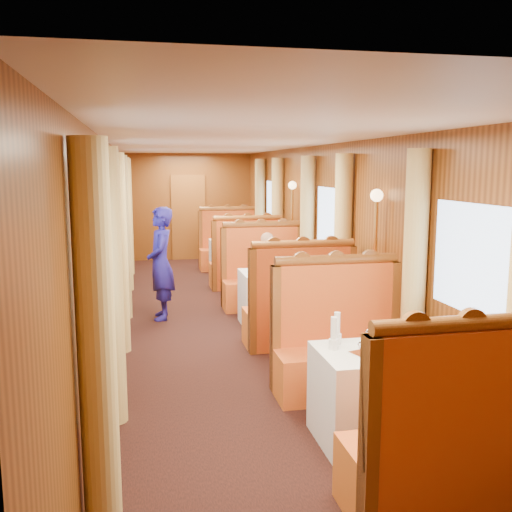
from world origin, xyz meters
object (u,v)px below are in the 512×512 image
object	(u,v)px
banquette_far_aft	(229,249)
fruit_plate	(429,349)
banquette_near_aft	(340,350)
banquette_near_fwd	(450,451)
rose_vase_mid	(281,259)
teapot_right	(391,347)
rose_vase_far	(238,231)
banquette_mid_aft	(264,280)
tea_tray	(376,354)
passenger	(268,263)
table_near	(383,395)
steward	(161,263)
table_mid	(279,298)
teapot_back	(370,341)
banquette_mid_fwd	(299,313)
banquette_far_fwd	(246,265)
table_far	(237,259)
teapot_left	(371,347)

from	to	relation	value
banquette_far_aft	fruit_plate	size ratio (longest dim) A/B	5.94
banquette_near_aft	banquette_far_aft	distance (m)	7.00
banquette_near_fwd	banquette_far_aft	distance (m)	9.03
banquette_far_aft	rose_vase_mid	distance (m)	4.55
teapot_right	rose_vase_far	distance (m)	7.15
banquette_mid_aft	banquette_far_aft	size ratio (longest dim) A/B	1.00
teapot_right	tea_tray	bearing A→B (deg)	154.92
fruit_plate	passenger	bearing A→B (deg)	94.35
table_near	steward	xyz separation A→B (m)	(-1.60, 4.13, 0.44)
banquette_far_aft	steward	bearing A→B (deg)	-112.35
table_mid	steward	distance (m)	1.77
banquette_far_aft	banquette_mid_aft	bearing A→B (deg)	-90.00
banquette_near_aft	tea_tray	distance (m)	1.15
teapot_back	banquette_mid_fwd	bearing A→B (deg)	73.12
tea_tray	passenger	size ratio (longest dim) A/B	0.45
table_mid	banquette_far_aft	world-z (taller)	banquette_far_aft
banquette_near_fwd	banquette_mid_aft	bearing A→B (deg)	90.00
table_near	table_mid	world-z (taller)	same
banquette_far_aft	passenger	xyz separation A→B (m)	(-0.00, -3.78, 0.32)
rose_vase_mid	passenger	world-z (taller)	passenger
banquette_far_fwd	fruit_plate	distance (m)	6.10
tea_tray	banquette_mid_aft	bearing A→B (deg)	88.65
teapot_back	rose_vase_far	xyz separation A→B (m)	(0.11, 6.95, 0.11)
fruit_plate	rose_vase_mid	bearing A→B (deg)	94.79
table_near	teapot_back	xyz separation A→B (m)	(-0.09, 0.07, 0.44)
fruit_plate	passenger	world-z (taller)	passenger
table_near	fruit_plate	xyz separation A→B (m)	(0.33, -0.10, 0.39)
banquette_near_fwd	passenger	size ratio (longest dim) A/B	1.76
banquette_mid_fwd	rose_vase_far	bearing A→B (deg)	89.79
banquette_far_aft	teapot_back	size ratio (longest dim) A/B	8.60
rose_vase_far	banquette_near_aft	bearing A→B (deg)	-90.16
banquette_near_aft	fruit_plate	distance (m)	1.21
table_mid	banquette_far_fwd	xyz separation A→B (m)	(0.00, 2.49, 0.05)
table_mid	teapot_right	distance (m)	3.66
table_near	banquette_mid_fwd	world-z (taller)	banquette_mid_fwd
tea_tray	banquette_near_fwd	bearing A→B (deg)	-83.35
fruit_plate	steward	world-z (taller)	steward
steward	banquette_far_fwd	bearing A→B (deg)	139.78
table_near	table_far	xyz separation A→B (m)	(0.00, 7.00, 0.00)
fruit_plate	steward	distance (m)	4.65
teapot_right	teapot_back	bearing A→B (deg)	113.04
banquette_far_fwd	fruit_plate	xyz separation A→B (m)	(0.33, -6.08, 0.35)
teapot_right	passenger	world-z (taller)	passenger
banquette_near_fwd	teapot_right	xyz separation A→B (m)	(-0.01, 0.88, 0.39)
banquette_far_fwd	steward	distance (m)	2.48
table_mid	fruit_plate	size ratio (longest dim) A/B	4.65
table_near	rose_vase_far	distance (m)	7.04
steward	banquette_mid_fwd	bearing A→B (deg)	44.65
banquette_far_fwd	passenger	xyz separation A→B (m)	(-0.00, -1.76, 0.32)
teapot_left	table_far	bearing A→B (deg)	104.00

